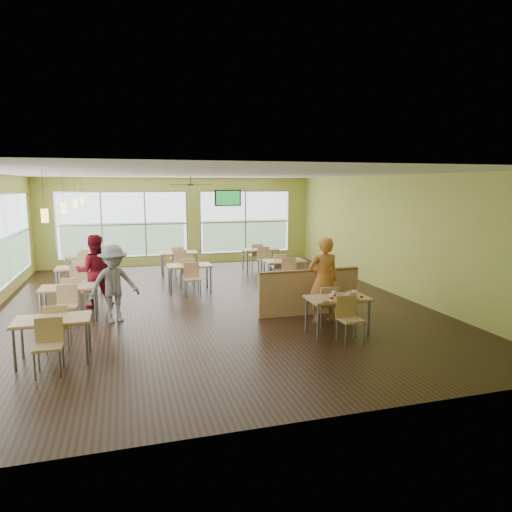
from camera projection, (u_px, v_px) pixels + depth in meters
name	position (u px, v px, depth m)	size (l,w,h in m)	color
room	(209.00, 240.00, 11.15)	(12.00, 12.04, 3.20)	black
window_bays	(101.00, 235.00, 13.36)	(9.24, 10.24, 2.38)	white
main_table	(337.00, 303.00, 9.00)	(1.22, 1.52, 0.87)	tan
half_wall_divider	(309.00, 292.00, 10.39)	(2.40, 0.14, 1.04)	tan
dining_tables	(161.00, 269.00, 12.63)	(6.92, 8.72, 0.87)	tan
pendant_lights	(70.00, 206.00, 10.78)	(0.11, 7.31, 0.86)	#2D2119
ceiling_fan	(191.00, 185.00, 13.79)	(1.25, 1.25, 0.29)	#2D2119
tv_backwall	(228.00, 198.00, 17.11)	(1.00, 0.07, 0.60)	black
man_plaid	(323.00, 280.00, 9.76)	(0.68, 0.44, 1.85)	#D14D17
patron_maroon	(95.00, 271.00, 10.96)	(0.86, 0.67, 1.77)	maroon
patron_grey	(114.00, 284.00, 9.76)	(1.09, 0.63, 1.68)	slate
cup_blue	(331.00, 297.00, 8.68)	(0.09, 0.09, 0.33)	white
cup_yellow	(334.00, 295.00, 8.88)	(0.10, 0.10, 0.36)	white
cup_red_near	(348.00, 296.00, 8.79)	(0.09, 0.09, 0.32)	white
cup_red_far	(354.00, 294.00, 8.94)	(0.10, 0.10, 0.37)	white
food_basket	(350.00, 293.00, 9.19)	(0.22, 0.22, 0.05)	black
ketchup_cup	(362.00, 297.00, 8.94)	(0.07, 0.07, 0.03)	#B02213
wrapper_left	(326.00, 301.00, 8.59)	(0.15, 0.13, 0.04)	#977349
wrapper_mid	(338.00, 295.00, 9.03)	(0.18, 0.16, 0.04)	#977349
wrapper_right	(356.00, 299.00, 8.76)	(0.13, 0.11, 0.03)	#977349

